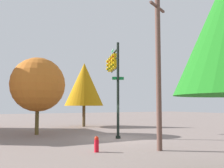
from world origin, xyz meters
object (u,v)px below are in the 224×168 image
utility_pole (158,70)px  tree_mid (38,85)px  signal_pole_assembly (114,70)px  fire_hydrant (97,144)px  tree_near (84,84)px

utility_pole → tree_mid: size_ratio=1.33×
signal_pole_assembly → utility_pole: utility_pole is taller
utility_pole → fire_hydrant: 5.32m
fire_hydrant → tree_near: size_ratio=0.11×
tree_mid → fire_hydrant: bearing=-174.0°
fire_hydrant → signal_pole_assembly: bearing=-36.8°
utility_pole → fire_hydrant: size_ratio=10.45×
signal_pole_assembly → utility_pole: size_ratio=0.84×
utility_pole → tree_near: bearing=-8.2°
signal_pole_assembly → tree_mid: signal_pole_assembly is taller
utility_pole → fire_hydrant: bearing=68.5°
tree_mid → signal_pole_assembly: bearing=-125.9°
utility_pole → fire_hydrant: (1.27, 3.21, -4.05)m
fire_hydrant → tree_near: 16.63m
utility_pole → tree_near: utility_pole is taller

